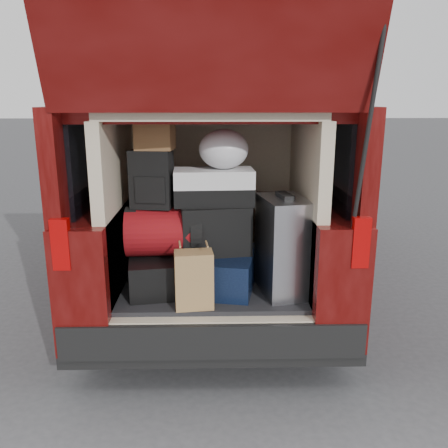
# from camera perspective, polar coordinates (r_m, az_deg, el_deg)

# --- Properties ---
(ground) EXTENTS (80.00, 80.00, 0.00)m
(ground) POSITION_cam_1_polar(r_m,az_deg,el_deg) (3.46, -1.35, -16.98)
(ground) COLOR #373739
(ground) RESTS_ON ground
(minivan) EXTENTS (1.90, 5.35, 2.77)m
(minivan) POSITION_cam_1_polar(r_m,az_deg,el_deg) (4.87, -1.41, 4.14)
(minivan) COLOR black
(minivan) RESTS_ON ground
(load_floor) EXTENTS (1.24, 1.05, 0.55)m
(load_floor) POSITION_cam_1_polar(r_m,az_deg,el_deg) (3.56, -1.38, -10.88)
(load_floor) COLOR black
(load_floor) RESTS_ON ground
(black_hardshell) EXTENTS (0.51, 0.65, 0.24)m
(black_hardshell) POSITION_cam_1_polar(r_m,az_deg,el_deg) (3.34, -7.57, -5.51)
(black_hardshell) COLOR black
(black_hardshell) RESTS_ON load_floor
(navy_hardshell) EXTENTS (0.56, 0.64, 0.25)m
(navy_hardshell) POSITION_cam_1_polar(r_m,az_deg,el_deg) (3.30, -0.49, -5.55)
(navy_hardshell) COLOR black
(navy_hardshell) RESTS_ON load_floor
(silver_roller) EXTENTS (0.35, 0.48, 0.65)m
(silver_roller) POSITION_cam_1_polar(r_m,az_deg,el_deg) (3.17, 7.12, -2.63)
(silver_roller) COLOR white
(silver_roller) RESTS_ON load_floor
(kraft_bag) EXTENTS (0.25, 0.17, 0.36)m
(kraft_bag) POSITION_cam_1_polar(r_m,az_deg,el_deg) (2.97, -3.64, -6.70)
(kraft_bag) COLOR #9C7146
(kraft_bag) RESTS_ON load_floor
(red_duffel) EXTENTS (0.52, 0.36, 0.33)m
(red_duffel) POSITION_cam_1_polar(r_m,az_deg,el_deg) (3.23, -7.20, -0.89)
(red_duffel) COLOR maroon
(red_duffel) RESTS_ON black_hardshell
(black_soft_case) EXTENTS (0.50, 0.35, 0.33)m
(black_soft_case) POSITION_cam_1_polar(r_m,az_deg,el_deg) (3.23, -1.11, -0.59)
(black_soft_case) COLOR black
(black_soft_case) RESTS_ON navy_hardshell
(backpack) EXTENTS (0.29, 0.20, 0.38)m
(backpack) POSITION_cam_1_polar(r_m,az_deg,el_deg) (3.17, -8.70, 5.36)
(backpack) COLOR black
(backpack) RESTS_ON red_duffel
(twotone_duffel) EXTENTS (0.54, 0.30, 0.24)m
(twotone_duffel) POSITION_cam_1_polar(r_m,az_deg,el_deg) (3.19, -1.25, 4.51)
(twotone_duffel) COLOR white
(twotone_duffel) RESTS_ON black_soft_case
(grocery_sack_lower) EXTENTS (0.26, 0.22, 0.22)m
(grocery_sack_lower) POSITION_cam_1_polar(r_m,az_deg,el_deg) (3.15, -8.32, 10.80)
(grocery_sack_lower) COLOR brown
(grocery_sack_lower) RESTS_ON backpack
(plastic_bag_center) EXTENTS (0.33, 0.31, 0.26)m
(plastic_bag_center) POSITION_cam_1_polar(r_m,az_deg,el_deg) (3.17, -0.03, 8.98)
(plastic_bag_center) COLOR white
(plastic_bag_center) RESTS_ON twotone_duffel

